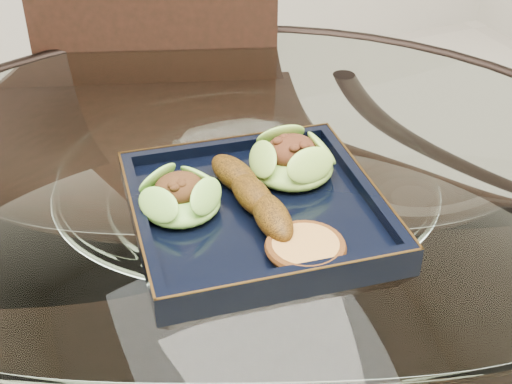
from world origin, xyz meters
name	(u,v)px	position (x,y,z in m)	size (l,w,h in m)	color
dining_table	(248,310)	(0.00, 0.00, 0.60)	(1.13, 1.13, 0.77)	white
dining_chair	(161,184)	(0.00, 0.38, 0.56)	(0.55, 0.55, 1.00)	black
navy_plate	(256,214)	(0.00, -0.03, 0.77)	(0.27, 0.27, 0.02)	black
lettuce_wrap_left	(181,199)	(-0.08, 0.00, 0.80)	(0.09, 0.09, 0.03)	#54982C
lettuce_wrap_right	(292,162)	(0.06, 0.01, 0.80)	(0.10, 0.10, 0.04)	olive
roasted_plantain	(253,195)	(0.00, -0.03, 0.80)	(0.17, 0.04, 0.03)	#5C3609
crumb_patty	(305,248)	(0.01, -0.13, 0.79)	(0.07, 0.07, 0.01)	#A66E37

